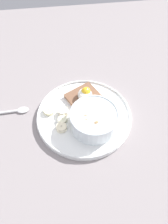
{
  "coord_description": "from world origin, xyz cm",
  "views": [
    {
      "loc": [
        -41.63,
        5.09,
        63.22
      ],
      "look_at": [
        0.0,
        0.0,
        5.0
      ],
      "focal_mm": 40.0,
      "sensor_mm": 36.0,
      "label": 1
    }
  ],
  "objects_px": {
    "banana_slice_back": "(62,127)",
    "spoon": "(13,111)",
    "poached_egg": "(85,94)",
    "banana_slice_front": "(63,112)",
    "oatmeal_bowl": "(94,119)",
    "banana_slice_right": "(49,111)",
    "toast_slice": "(85,99)",
    "banana_slice_left": "(63,120)"
  },
  "relations": [
    {
      "from": "banana_slice_front",
      "to": "banana_slice_back",
      "type": "distance_m",
      "value": 0.05
    },
    {
      "from": "banana_slice_left",
      "to": "banana_slice_back",
      "type": "xyz_separation_m",
      "value": [
        -0.03,
        0.0,
        -0.0
      ]
    },
    {
      "from": "banana_slice_back",
      "to": "spoon",
      "type": "distance_m",
      "value": 0.16
    },
    {
      "from": "banana_slice_left",
      "to": "banana_slice_back",
      "type": "distance_m",
      "value": 0.03
    },
    {
      "from": "toast_slice",
      "to": "banana_slice_front",
      "type": "xyz_separation_m",
      "value": [
        -0.04,
        0.07,
        0.0
      ]
    },
    {
      "from": "banana_slice_front",
      "to": "banana_slice_right",
      "type": "relative_size",
      "value": 0.86
    },
    {
      "from": "poached_egg",
      "to": "spoon",
      "type": "distance_m",
      "value": 0.22
    },
    {
      "from": "poached_egg",
      "to": "banana_slice_back",
      "type": "distance_m",
      "value": 0.13
    },
    {
      "from": "spoon",
      "to": "banana_slice_front",
      "type": "bearing_deg",
      "value": -101.68
    },
    {
      "from": "oatmeal_bowl",
      "to": "banana_slice_back",
      "type": "distance_m",
      "value": 0.09
    },
    {
      "from": "oatmeal_bowl",
      "to": "banana_slice_left",
      "type": "xyz_separation_m",
      "value": [
        0.03,
        0.09,
        -0.02
      ]
    },
    {
      "from": "banana_slice_right",
      "to": "toast_slice",
      "type": "bearing_deg",
      "value": -74.2
    },
    {
      "from": "oatmeal_bowl",
      "to": "poached_egg",
      "type": "height_order",
      "value": "oatmeal_bowl"
    },
    {
      "from": "banana_slice_right",
      "to": "spoon",
      "type": "bearing_deg",
      "value": 79.76
    },
    {
      "from": "toast_slice",
      "to": "banana_slice_left",
      "type": "relative_size",
      "value": 3.43
    },
    {
      "from": "toast_slice",
      "to": "spoon",
      "type": "distance_m",
      "value": 0.22
    },
    {
      "from": "poached_egg",
      "to": "banana_slice_back",
      "type": "bearing_deg",
      "value": 140.81
    },
    {
      "from": "poached_egg",
      "to": "banana_slice_front",
      "type": "xyz_separation_m",
      "value": [
        -0.04,
        0.07,
        -0.02
      ]
    },
    {
      "from": "poached_egg",
      "to": "banana_slice_left",
      "type": "relative_size",
      "value": 1.28
    },
    {
      "from": "banana_slice_front",
      "to": "banana_slice_left",
      "type": "bearing_deg",
      "value": 170.81
    },
    {
      "from": "banana_slice_front",
      "to": "banana_slice_back",
      "type": "height_order",
      "value": "banana_slice_front"
    },
    {
      "from": "poached_egg",
      "to": "banana_slice_front",
      "type": "height_order",
      "value": "poached_egg"
    },
    {
      "from": "banana_slice_left",
      "to": "banana_slice_right",
      "type": "height_order",
      "value": "banana_slice_left"
    },
    {
      "from": "oatmeal_bowl",
      "to": "banana_slice_left",
      "type": "bearing_deg",
      "value": 73.96
    },
    {
      "from": "banana_slice_front",
      "to": "spoon",
      "type": "bearing_deg",
      "value": 78.32
    },
    {
      "from": "banana_slice_right",
      "to": "banana_slice_front",
      "type": "bearing_deg",
      "value": -105.26
    },
    {
      "from": "banana_slice_right",
      "to": "spoon",
      "type": "distance_m",
      "value": 0.11
    },
    {
      "from": "banana_slice_left",
      "to": "spoon",
      "type": "xyz_separation_m",
      "value": [
        0.06,
        0.15,
        -0.01
      ]
    },
    {
      "from": "oatmeal_bowl",
      "to": "toast_slice",
      "type": "height_order",
      "value": "oatmeal_bowl"
    },
    {
      "from": "banana_slice_back",
      "to": "banana_slice_right",
      "type": "xyz_separation_m",
      "value": [
        0.06,
        0.03,
        -0.0
      ]
    },
    {
      "from": "banana_slice_front",
      "to": "toast_slice",
      "type": "bearing_deg",
      "value": -58.08
    },
    {
      "from": "oatmeal_bowl",
      "to": "spoon",
      "type": "relative_size",
      "value": 1.09
    },
    {
      "from": "poached_egg",
      "to": "banana_slice_front",
      "type": "relative_size",
      "value": 1.2
    },
    {
      "from": "poached_egg",
      "to": "spoon",
      "type": "bearing_deg",
      "value": 93.55
    },
    {
      "from": "banana_slice_left",
      "to": "banana_slice_right",
      "type": "xyz_separation_m",
      "value": [
        0.04,
        0.04,
        -0.0
      ]
    },
    {
      "from": "banana_slice_back",
      "to": "spoon",
      "type": "relative_size",
      "value": 0.32
    },
    {
      "from": "poached_egg",
      "to": "spoon",
      "type": "xyz_separation_m",
      "value": [
        -0.01,
        0.22,
        -0.03
      ]
    },
    {
      "from": "banana_slice_left",
      "to": "spoon",
      "type": "height_order",
      "value": "banana_slice_left"
    },
    {
      "from": "poached_egg",
      "to": "banana_slice_back",
      "type": "relative_size",
      "value": 1.19
    },
    {
      "from": "banana_slice_left",
      "to": "spoon",
      "type": "bearing_deg",
      "value": 68.51
    },
    {
      "from": "banana_slice_front",
      "to": "banana_slice_back",
      "type": "bearing_deg",
      "value": 170.32
    },
    {
      "from": "banana_slice_front",
      "to": "banana_slice_left",
      "type": "height_order",
      "value": "banana_slice_front"
    }
  ]
}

